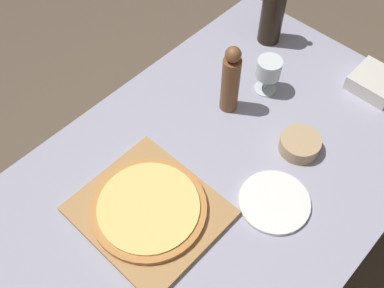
{
  "coord_description": "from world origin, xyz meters",
  "views": [
    {
      "loc": [
        0.45,
        -0.52,
        1.95
      ],
      "look_at": [
        -0.1,
        0.06,
        0.84
      ],
      "focal_mm": 42.0,
      "sensor_mm": 36.0,
      "label": 1
    }
  ],
  "objects_px": {
    "wine_bottle": "(273,9)",
    "small_bowl": "(300,144)",
    "pizza": "(149,208)",
    "pepper_mill": "(231,81)",
    "wine_glass": "(269,70)"
  },
  "relations": [
    {
      "from": "wine_bottle",
      "to": "small_bowl",
      "type": "distance_m",
      "value": 0.53
    },
    {
      "from": "pizza",
      "to": "pepper_mill",
      "type": "height_order",
      "value": "pepper_mill"
    },
    {
      "from": "small_bowl",
      "to": "pizza",
      "type": "bearing_deg",
      "value": -110.89
    },
    {
      "from": "pizza",
      "to": "small_bowl",
      "type": "xyz_separation_m",
      "value": [
        0.18,
        0.48,
        -0.0
      ]
    },
    {
      "from": "wine_bottle",
      "to": "pepper_mill",
      "type": "relative_size",
      "value": 1.25
    },
    {
      "from": "pizza",
      "to": "wine_glass",
      "type": "relative_size",
      "value": 2.47
    },
    {
      "from": "pepper_mill",
      "to": "small_bowl",
      "type": "xyz_separation_m",
      "value": [
        0.28,
        0.02,
        -0.1
      ]
    },
    {
      "from": "pepper_mill",
      "to": "small_bowl",
      "type": "distance_m",
      "value": 0.3
    },
    {
      "from": "small_bowl",
      "to": "wine_bottle",
      "type": "bearing_deg",
      "value": 138.1
    },
    {
      "from": "pizza",
      "to": "wine_bottle",
      "type": "distance_m",
      "value": 0.86
    },
    {
      "from": "small_bowl",
      "to": "wine_glass",
      "type": "bearing_deg",
      "value": 150.64
    },
    {
      "from": "wine_bottle",
      "to": "pizza",
      "type": "bearing_deg",
      "value": -76.15
    },
    {
      "from": "wine_bottle",
      "to": "wine_glass",
      "type": "distance_m",
      "value": 0.27
    },
    {
      "from": "pepper_mill",
      "to": "wine_bottle",
      "type": "bearing_deg",
      "value": 106.53
    },
    {
      "from": "wine_glass",
      "to": "small_bowl",
      "type": "xyz_separation_m",
      "value": [
        0.24,
        -0.13,
        -0.07
      ]
    }
  ]
}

